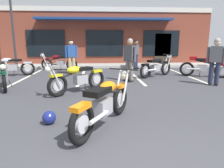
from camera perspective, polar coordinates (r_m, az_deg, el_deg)
The scene contains 17 objects.
ground_plane at distance 5.47m, azimuth 1.17°, elevation -4.42°, with size 80.00×80.00×0.00m, color #3D3D42.
sidewalk_kerb at distance 12.91m, azimuth -1.94°, elevation 5.36°, with size 22.00×1.80×0.14m, color #A8A59E.
brick_storefront_building at distance 16.41m, azimuth -2.48°, elevation 13.08°, with size 14.30×6.77×3.76m.
painted_stall_lines at distance 9.35m, azimuth -1.08°, elevation 2.46°, with size 7.43×4.80×0.01m.
motorcycle_foreground_classic at distance 3.65m, azimuth -2.05°, elevation -5.21°, with size 1.30×1.90×0.98m.
motorcycle_red_sportbike at distance 9.23m, azimuth 12.62°, elevation 4.92°, with size 1.82×1.43×0.98m.
motorcycle_black_cruiser at distance 6.19m, azimuth -9.79°, elevation 1.74°, with size 1.73×1.56×0.98m.
motorcycle_silver_naked at distance 10.29m, azimuth -27.11°, elevation 4.60°, with size 2.10×0.77×0.98m.
motorcycle_blue_standard at distance 7.63m, azimuth -28.65°, elevation 2.34°, with size 1.18×1.96×0.98m.
motorcycle_green_cafe_racer at distance 9.81m, azimuth 25.57°, elevation 4.83°, with size 1.95×1.20×0.98m.
motorcycle_orange_scrambler at distance 11.52m, azimuth -15.00°, elevation 6.14°, with size 2.10×0.76×0.98m.
person_in_black_shirt at distance 7.98m, azimuth 27.50°, elevation 6.36°, with size 0.57×0.40×1.68m.
person_in_shorts_foreground at distance 7.85m, azimuth 5.07°, elevation 7.57°, with size 0.47×0.52×1.68m.
person_by_back_row at distance 11.67m, azimuth 6.86°, elevation 8.93°, with size 0.44×0.54×1.68m.
person_near_building at distance 9.93m, azimuth -11.56°, elevation 8.28°, with size 0.60×0.37×1.68m.
helmet_on_pavement at distance 4.02m, azimuth -17.52°, elevation -9.13°, with size 0.26×0.26×0.26m.
parking_lot_lamp_post at distance 12.63m, azimuth -27.15°, elevation 18.92°, with size 0.24×0.76×5.22m.
Camera 1 is at (-0.49, -1.59, 1.53)m, focal length 31.98 mm.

